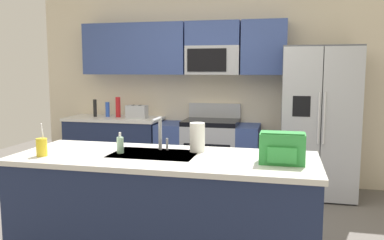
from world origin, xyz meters
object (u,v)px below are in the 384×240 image
(refrigerator, at_px, (319,122))
(bottle_blue, at_px, (108,109))
(bottle_red, at_px, (118,107))
(backpack, at_px, (282,147))
(toaster, at_px, (137,112))
(range_oven, at_px, (208,153))
(sink_faucet, at_px, (160,130))
(pepper_mill, at_px, (95,108))
(paper_towel_roll, at_px, (197,137))
(drink_cup_yellow, at_px, (42,147))
(soap_dispenser, at_px, (120,145))

(refrigerator, height_order, bottle_blue, refrigerator)
(bottle_red, bearing_deg, backpack, -45.61)
(toaster, distance_m, backpack, 3.00)
(refrigerator, distance_m, backpack, 2.28)
(range_oven, relative_size, sink_faucet, 4.82)
(range_oven, xyz_separation_m, bottle_blue, (-1.47, 0.03, 0.56))
(range_oven, relative_size, pepper_mill, 5.55)
(paper_towel_roll, bearing_deg, drink_cup_yellow, -159.18)
(refrigerator, height_order, paper_towel_roll, refrigerator)
(soap_dispenser, bearing_deg, range_oven, 82.52)
(range_oven, distance_m, paper_towel_roll, 2.15)
(refrigerator, xyz_separation_m, bottle_red, (-2.70, 0.09, 0.12))
(drink_cup_yellow, distance_m, soap_dispenser, 0.60)
(pepper_mill, height_order, bottle_red, bottle_red)
(pepper_mill, bearing_deg, sink_faucet, -51.79)
(sink_faucet, xyz_separation_m, drink_cup_yellow, (-0.83, -0.42, -0.10))
(toaster, relative_size, backpack, 0.88)
(drink_cup_yellow, distance_m, paper_towel_roll, 1.23)
(refrigerator, relative_size, bottle_blue, 8.92)
(pepper_mill, xyz_separation_m, bottle_red, (0.34, 0.02, 0.02))
(range_oven, xyz_separation_m, drink_cup_yellow, (-0.85, -2.49, 0.53))
(refrigerator, relative_size, drink_cup_yellow, 7.12)
(bottle_red, distance_m, backpack, 3.26)
(toaster, bearing_deg, backpack, -48.84)
(paper_towel_roll, bearing_deg, bottle_blue, 130.26)
(refrigerator, xyz_separation_m, sink_faucet, (-1.42, -2.00, 0.14))
(bottle_red, bearing_deg, paper_towel_roll, -52.33)
(bottle_red, relative_size, drink_cup_yellow, 1.09)
(soap_dispenser, bearing_deg, paper_towel_roll, 18.04)
(range_oven, relative_size, toaster, 4.86)
(paper_towel_roll, xyz_separation_m, backpack, (0.68, -0.26, -0.00))
(sink_faucet, xyz_separation_m, paper_towel_roll, (0.32, 0.02, -0.05))
(refrigerator, bearing_deg, drink_cup_yellow, -132.95)
(range_oven, height_order, bottle_red, bottle_red)
(bottle_blue, distance_m, sink_faucet, 2.56)
(refrigerator, xyz_separation_m, soap_dispenser, (-1.70, -2.18, 0.04))
(pepper_mill, relative_size, soap_dispenser, 1.44)
(soap_dispenser, bearing_deg, backpack, -2.89)
(toaster, bearing_deg, refrigerator, -0.47)
(soap_dispenser, bearing_deg, pepper_mill, 120.98)
(sink_faucet, bearing_deg, toaster, 115.82)
(pepper_mill, height_order, bottle_blue, pepper_mill)
(pepper_mill, height_order, sink_faucet, sink_faucet)
(bottle_blue, height_order, backpack, backpack)
(range_oven, height_order, bottle_blue, bottle_blue)
(soap_dispenser, distance_m, paper_towel_roll, 0.63)
(drink_cup_yellow, bearing_deg, toaster, 93.37)
(pepper_mill, distance_m, drink_cup_yellow, 2.61)
(toaster, relative_size, sink_faucet, 0.99)
(range_oven, bearing_deg, refrigerator, -2.93)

